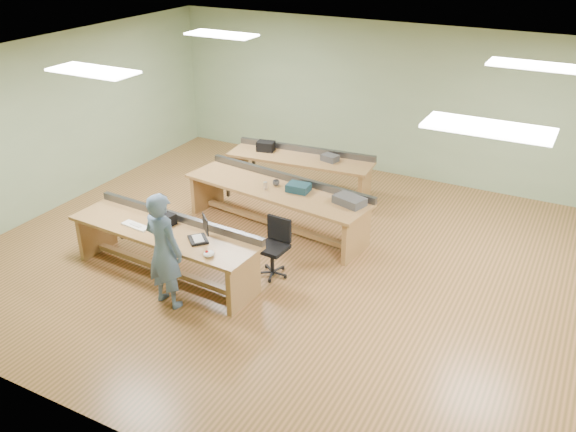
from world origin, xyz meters
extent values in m
plane|color=#A1673D|center=(0.00, 0.00, 0.00)|extent=(10.00, 10.00, 0.00)
plane|color=silver|center=(0.00, 0.00, 3.00)|extent=(10.00, 10.00, 0.00)
cube|color=#90AA80|center=(0.00, 4.00, 1.50)|extent=(10.00, 0.04, 3.00)
cube|color=#90AA80|center=(0.00, -4.00, 1.50)|extent=(10.00, 0.04, 3.00)
cube|color=#90AA80|center=(-5.00, 0.00, 1.50)|extent=(0.04, 8.00, 3.00)
cube|color=white|center=(-2.50, -1.50, 2.97)|extent=(1.20, 0.50, 0.03)
cube|color=white|center=(-2.50, 1.50, 2.97)|extent=(1.20, 0.50, 0.03)
cube|color=white|center=(2.50, -1.50, 2.97)|extent=(1.20, 0.50, 0.03)
cube|color=white|center=(2.50, 1.50, 2.97)|extent=(1.20, 0.50, 0.03)
cube|color=#A27444|center=(-1.76, -1.34, 0.72)|extent=(3.04, 0.98, 0.05)
cube|color=#A27444|center=(-3.15, -1.25, 0.35)|extent=(0.12, 0.70, 0.70)
cube|color=#A27444|center=(-0.36, -1.42, 0.35)|extent=(0.12, 0.70, 0.70)
cube|color=#A27444|center=(-1.76, -1.34, 0.10)|extent=(2.69, 0.26, 0.08)
cube|color=#4B4D52|center=(-1.74, -0.98, 0.81)|extent=(2.99, 0.26, 0.11)
cube|color=#A27444|center=(-1.04, 0.71, 0.72)|extent=(3.35, 1.28, 0.05)
cube|color=#A27444|center=(-2.56, 0.91, 0.35)|extent=(0.18, 0.78, 0.70)
cube|color=#A27444|center=(0.48, 0.51, 0.35)|extent=(0.18, 0.78, 0.70)
cube|color=#A27444|center=(-1.04, 0.71, 0.10)|extent=(2.96, 0.48, 0.08)
cube|color=#4B4D52|center=(-0.99, 1.10, 0.81)|extent=(3.25, 0.50, 0.11)
cube|color=#A27444|center=(-1.33, 2.15, 0.72)|extent=(2.77, 0.96, 0.05)
cube|color=#A27444|center=(-2.58, 2.04, 0.35)|extent=(0.14, 0.63, 0.70)
cube|color=#A27444|center=(-0.07, 2.26, 0.35)|extent=(0.14, 0.63, 0.70)
cube|color=#A27444|center=(-1.33, 2.15, 0.10)|extent=(2.42, 0.32, 0.08)
cube|color=#4B4D52|center=(-1.36, 2.47, 0.81)|extent=(2.72, 0.32, 0.11)
imported|color=slate|center=(-1.29, -1.88, 0.82)|extent=(0.65, 0.48, 1.64)
cube|color=black|center=(-1.13, -1.35, 0.77)|extent=(0.38, 0.38, 0.03)
cube|color=black|center=(-1.05, -1.26, 0.98)|extent=(0.23, 0.21, 0.23)
cube|color=white|center=(-2.17, -1.43, 0.76)|extent=(0.47, 0.20, 0.03)
ellipsoid|color=white|center=(-0.76, -1.63, 0.78)|extent=(0.14, 0.17, 0.07)
cube|color=black|center=(-1.82, -1.14, 0.83)|extent=(0.26, 0.18, 0.16)
cylinder|color=black|center=(-0.39, -0.59, 0.21)|extent=(0.06, 0.06, 0.43)
cube|color=black|center=(-0.39, -0.59, 0.45)|extent=(0.44, 0.44, 0.06)
cube|color=black|center=(-0.37, -0.40, 0.68)|extent=(0.39, 0.08, 0.37)
cylinder|color=black|center=(-0.39, -0.59, 0.03)|extent=(0.50, 0.50, 0.06)
cube|color=#13313E|center=(-0.66, 0.79, 0.81)|extent=(0.37, 0.29, 0.13)
cube|color=#3B3B3D|center=(0.26, 0.71, 0.81)|extent=(0.54, 0.43, 0.13)
imported|color=#3B3B3D|center=(-1.10, 0.82, 0.80)|extent=(0.15, 0.15, 0.09)
cylinder|color=silver|center=(-1.18, 0.61, 0.81)|extent=(0.09, 0.09, 0.12)
cube|color=black|center=(-2.07, 2.17, 0.84)|extent=(0.36, 0.29, 0.18)
cube|color=#3B3B3D|center=(-0.77, 2.26, 0.81)|extent=(0.33, 0.27, 0.12)
camera|label=1|loc=(3.41, -7.28, 4.79)|focal=38.00mm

